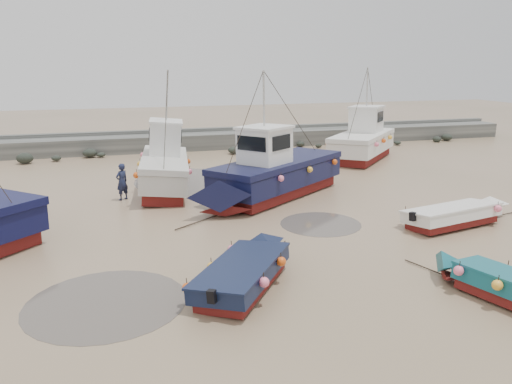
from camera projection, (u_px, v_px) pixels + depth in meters
ground at (219, 253)px, 17.86m from camera, size 120.00×120.00×0.00m
seawall at (160, 143)px, 38.16m from camera, size 60.00×4.92×1.50m
puddle_a at (106, 303)px, 14.19m from camera, size 4.58×4.58×0.01m
puddle_b at (321, 224)px, 21.07m from camera, size 3.43×3.43×0.01m
puddle_d at (187, 181)px, 28.63m from camera, size 5.92×5.92×0.01m
dinghy_1 at (248, 268)px, 15.25m from camera, size 4.49×5.62×1.43m
dinghy_2 at (499, 280)px, 14.39m from camera, size 2.52×5.15×1.43m
dinghy_3 at (459, 213)px, 20.81m from camera, size 6.56×2.59×1.43m
cabin_boat_1 at (163, 164)px, 26.59m from camera, size 3.37×9.92×6.22m
cabin_boat_2 at (271, 173)px, 24.75m from camera, size 9.85×7.66×6.22m
cabin_boat_3 at (365, 139)px, 34.91m from camera, size 7.90×8.04×6.22m
person at (123, 200)px, 24.74m from camera, size 0.80×0.75×1.84m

